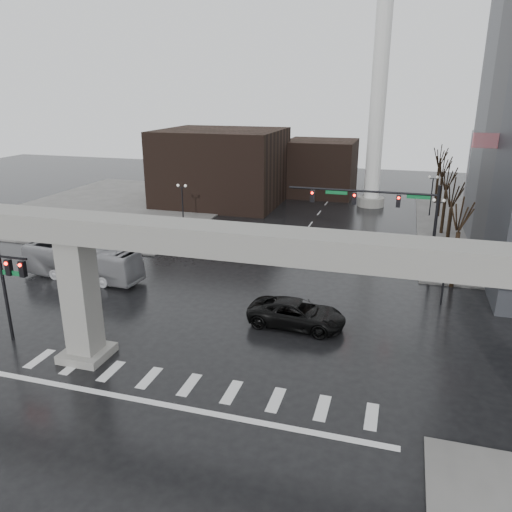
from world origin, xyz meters
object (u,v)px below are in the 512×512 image
object	(u,v)px
signal_mast_arm	(387,209)
pickup_truck	(297,314)
city_bus	(82,262)
far_car	(305,236)

from	to	relation	value
signal_mast_arm	pickup_truck	xyz separation A→B (m)	(-4.96, -11.25, -4.93)
signal_mast_arm	pickup_truck	distance (m)	13.25
signal_mast_arm	city_bus	bearing A→B (deg)	-162.19
signal_mast_arm	far_car	distance (m)	12.34
far_car	signal_mast_arm	bearing A→B (deg)	-40.20
city_bus	far_car	size ratio (longest dim) A/B	2.54
city_bus	signal_mast_arm	bearing A→B (deg)	-67.61
signal_mast_arm	pickup_truck	size ratio (longest dim) A/B	1.87
pickup_truck	far_car	bearing A→B (deg)	12.85
signal_mast_arm	far_car	size ratio (longest dim) A/B	2.89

